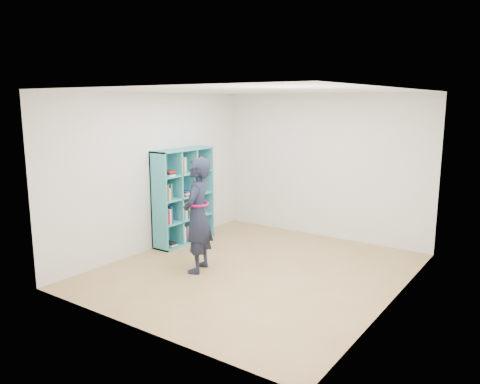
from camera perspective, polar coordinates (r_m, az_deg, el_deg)
The scene contains 9 objects.
floor at distance 7.01m, azimuth 1.83°, elevation -9.51°, with size 4.50×4.50×0.00m, color olive.
ceiling at distance 6.57m, azimuth 1.97°, elevation 12.27°, with size 4.50×4.50×0.00m, color white.
wall_left at distance 7.92m, azimuth -10.34°, elevation 2.43°, with size 0.02×4.50×2.60m, color silver.
wall_right at distance 5.84m, azimuth 18.57°, elevation -0.96°, with size 0.02×4.50×2.60m, color silver.
wall_back at distance 8.62m, azimuth 10.09°, elevation 3.12°, with size 4.00×0.02×2.60m, color silver.
wall_front at distance 4.97m, azimuth -12.41°, elevation -2.66°, with size 4.00×0.02×2.60m, color silver.
bookshelf at distance 8.23m, azimuth -7.08°, elevation -0.58°, with size 0.36×1.24×1.66m.
person at distance 6.78m, azimuth -5.19°, elevation -2.84°, with size 0.58×0.71×1.67m.
smartphone at distance 6.87m, azimuth -6.09°, elevation -1.73°, with size 0.04×0.10×0.14m.
Camera 1 is at (3.58, -5.51, 2.45)m, focal length 35.00 mm.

